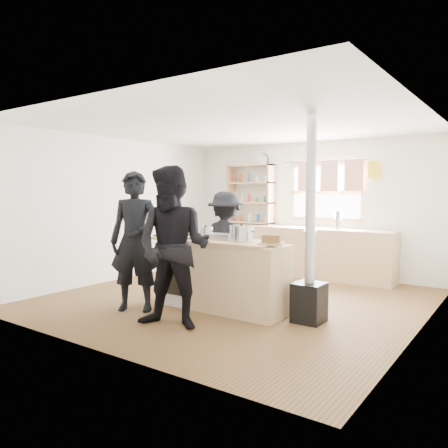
{
  "coord_description": "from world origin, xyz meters",
  "views": [
    {
      "loc": [
        3.47,
        -5.22,
        1.58
      ],
      "look_at": [
        -0.14,
        -0.1,
        1.1
      ],
      "focal_mm": 35.0,
      "sensor_mm": 36.0,
      "label": 1
    }
  ],
  "objects_px": {
    "person_near_right": "(173,247)",
    "person_far": "(226,242)",
    "stockpot_stove": "(206,232)",
    "flue_heater": "(310,268)",
    "cooking_island": "(222,274)",
    "skillet_greens": "(174,236)",
    "roast_tray": "(221,236)",
    "bread_board": "(271,240)",
    "person_near_left": "(135,241)",
    "thermos": "(338,221)",
    "stockpot_counter": "(242,233)"
  },
  "relations": [
    {
      "from": "thermos",
      "to": "roast_tray",
      "type": "bearing_deg",
      "value": -101.72
    },
    {
      "from": "stockpot_stove",
      "to": "roast_tray",
      "type": "bearing_deg",
      "value": -14.53
    },
    {
      "from": "person_near_right",
      "to": "stockpot_stove",
      "type": "bearing_deg",
      "value": 91.93
    },
    {
      "from": "stockpot_counter",
      "to": "person_far",
      "type": "distance_m",
      "value": 1.2
    },
    {
      "from": "stockpot_counter",
      "to": "flue_heater",
      "type": "relative_size",
      "value": 0.13
    },
    {
      "from": "stockpot_stove",
      "to": "bread_board",
      "type": "xyz_separation_m",
      "value": [
        1.13,
        -0.17,
        -0.02
      ]
    },
    {
      "from": "person_near_left",
      "to": "roast_tray",
      "type": "bearing_deg",
      "value": 9.41
    },
    {
      "from": "roast_tray",
      "to": "person_near_left",
      "type": "distance_m",
      "value": 1.13
    },
    {
      "from": "stockpot_counter",
      "to": "bread_board",
      "type": "xyz_separation_m",
      "value": [
        0.47,
        -0.07,
        -0.05
      ]
    },
    {
      "from": "cooking_island",
      "to": "person_near_left",
      "type": "xyz_separation_m",
      "value": [
        -0.9,
        -0.69,
        0.45
      ]
    },
    {
      "from": "person_near_left",
      "to": "person_far",
      "type": "bearing_deg",
      "value": 46.26
    },
    {
      "from": "cooking_island",
      "to": "person_near_left",
      "type": "relative_size",
      "value": 1.07
    },
    {
      "from": "bread_board",
      "to": "person_near_right",
      "type": "bearing_deg",
      "value": -130.98
    },
    {
      "from": "stockpot_counter",
      "to": "thermos",
      "type": "bearing_deg",
      "value": 85.21
    },
    {
      "from": "roast_tray",
      "to": "person_near_right",
      "type": "height_order",
      "value": "person_near_right"
    },
    {
      "from": "thermos",
      "to": "flue_heater",
      "type": "bearing_deg",
      "value": -76.24
    },
    {
      "from": "cooking_island",
      "to": "stockpot_stove",
      "type": "bearing_deg",
      "value": 164.29
    },
    {
      "from": "stockpot_stove",
      "to": "flue_heater",
      "type": "height_order",
      "value": "flue_heater"
    },
    {
      "from": "cooking_island",
      "to": "skillet_greens",
      "type": "xyz_separation_m",
      "value": [
        -0.65,
        -0.21,
        0.49
      ]
    },
    {
      "from": "thermos",
      "to": "person_far",
      "type": "height_order",
      "value": "person_far"
    },
    {
      "from": "cooking_island",
      "to": "stockpot_stove",
      "type": "height_order",
      "value": "stockpot_stove"
    },
    {
      "from": "skillet_greens",
      "to": "cooking_island",
      "type": "bearing_deg",
      "value": 17.97
    },
    {
      "from": "cooking_island",
      "to": "flue_heater",
      "type": "height_order",
      "value": "flue_heater"
    },
    {
      "from": "skillet_greens",
      "to": "stockpot_stove",
      "type": "xyz_separation_m",
      "value": [
        0.31,
        0.31,
        0.05
      ]
    },
    {
      "from": "bread_board",
      "to": "person_near_right",
      "type": "height_order",
      "value": "person_near_right"
    },
    {
      "from": "roast_tray",
      "to": "person_near_left",
      "type": "bearing_deg",
      "value": -141.01
    },
    {
      "from": "stockpot_stove",
      "to": "person_near_right",
      "type": "distance_m",
      "value": 1.12
    },
    {
      "from": "person_near_right",
      "to": "person_far",
      "type": "distance_m",
      "value": 1.87
    },
    {
      "from": "stockpot_stove",
      "to": "person_near_left",
      "type": "bearing_deg",
      "value": -124.97
    },
    {
      "from": "thermos",
      "to": "roast_tray",
      "type": "relative_size",
      "value": 0.8
    },
    {
      "from": "stockpot_stove",
      "to": "flue_heater",
      "type": "xyz_separation_m",
      "value": [
        1.54,
        0.03,
        -0.35
      ]
    },
    {
      "from": "stockpot_counter",
      "to": "person_far",
      "type": "xyz_separation_m",
      "value": [
        -0.83,
        0.83,
        -0.25
      ]
    },
    {
      "from": "person_far",
      "to": "stockpot_stove",
      "type": "bearing_deg",
      "value": 92.23
    },
    {
      "from": "stockpot_stove",
      "to": "person_far",
      "type": "height_order",
      "value": "person_far"
    },
    {
      "from": "cooking_island",
      "to": "person_near_right",
      "type": "height_order",
      "value": "person_near_right"
    },
    {
      "from": "person_near_left",
      "to": "person_far",
      "type": "distance_m",
      "value": 1.57
    },
    {
      "from": "roast_tray",
      "to": "flue_heater",
      "type": "xyz_separation_m",
      "value": [
        1.22,
        0.12,
        -0.32
      ]
    },
    {
      "from": "stockpot_counter",
      "to": "stockpot_stove",
      "type": "bearing_deg",
      "value": 171.03
    },
    {
      "from": "skillet_greens",
      "to": "stockpot_counter",
      "type": "height_order",
      "value": "stockpot_counter"
    },
    {
      "from": "roast_tray",
      "to": "stockpot_counter",
      "type": "bearing_deg",
      "value": -3.55
    },
    {
      "from": "person_near_left",
      "to": "person_far",
      "type": "xyz_separation_m",
      "value": [
        0.38,
        1.52,
        -0.13
      ]
    },
    {
      "from": "skillet_greens",
      "to": "person_near_right",
      "type": "distance_m",
      "value": 1.0
    },
    {
      "from": "bread_board",
      "to": "person_near_right",
      "type": "xyz_separation_m",
      "value": [
        -0.78,
        -0.89,
        -0.05
      ]
    },
    {
      "from": "person_far",
      "to": "roast_tray",
      "type": "bearing_deg",
      "value": 110.26
    },
    {
      "from": "thermos",
      "to": "stockpot_stove",
      "type": "distance_m",
      "value": 2.82
    },
    {
      "from": "cooking_island",
      "to": "bread_board",
      "type": "height_order",
      "value": "bread_board"
    },
    {
      "from": "stockpot_counter",
      "to": "cooking_island",
      "type": "bearing_deg",
      "value": 178.7
    },
    {
      "from": "cooking_island",
      "to": "person_far",
      "type": "height_order",
      "value": "person_far"
    },
    {
      "from": "cooking_island",
      "to": "stockpot_stove",
      "type": "relative_size",
      "value": 9.46
    },
    {
      "from": "skillet_greens",
      "to": "roast_tray",
      "type": "distance_m",
      "value": 0.67
    }
  ]
}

